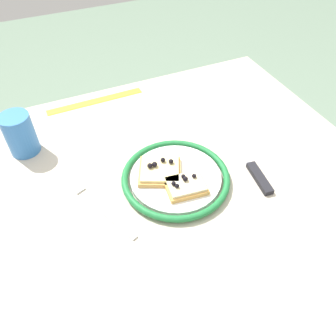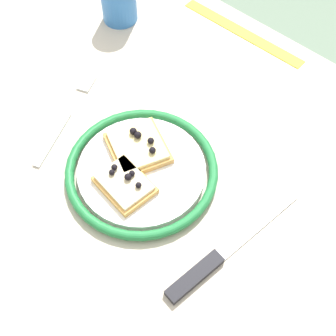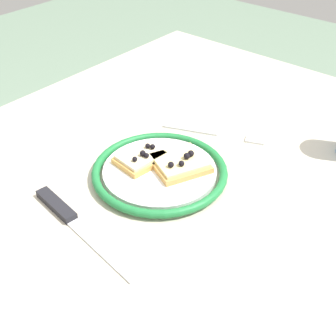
{
  "view_description": "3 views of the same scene",
  "coord_description": "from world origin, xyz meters",
  "px_view_note": "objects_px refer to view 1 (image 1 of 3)",
  "views": [
    {
      "loc": [
        -0.15,
        -0.43,
        1.28
      ],
      "look_at": [
        0.05,
        0.03,
        0.76
      ],
      "focal_mm": 36.21,
      "sensor_mm": 36.0,
      "label": 1
    },
    {
      "loc": [
        0.33,
        -0.23,
        1.32
      ],
      "look_at": [
        0.09,
        0.04,
        0.75
      ],
      "focal_mm": 47.86,
      "sensor_mm": 36.0,
      "label": 2
    },
    {
      "loc": [
        0.52,
        0.41,
        1.21
      ],
      "look_at": [
        0.04,
        0.01,
        0.75
      ],
      "focal_mm": 48.65,
      "sensor_mm": 36.0,
      "label": 3
    }
  ],
  "objects_px": {
    "cup": "(20,134)",
    "dining_table": "(153,217)",
    "knife": "(253,168)",
    "pizza_slice_near": "(160,171)",
    "pizza_slice_far": "(186,185)",
    "plate": "(176,178)",
    "fork": "(100,208)",
    "measuring_tape": "(95,101)"
  },
  "relations": [
    {
      "from": "pizza_slice_near",
      "to": "measuring_tape",
      "type": "xyz_separation_m",
      "value": [
        -0.05,
        0.33,
        -0.02
      ]
    },
    {
      "from": "dining_table",
      "to": "cup",
      "type": "height_order",
      "value": "cup"
    },
    {
      "from": "fork",
      "to": "pizza_slice_near",
      "type": "bearing_deg",
      "value": 11.03
    },
    {
      "from": "cup",
      "to": "dining_table",
      "type": "bearing_deg",
      "value": -47.1
    },
    {
      "from": "cup",
      "to": "measuring_tape",
      "type": "height_order",
      "value": "cup"
    },
    {
      "from": "knife",
      "to": "cup",
      "type": "bearing_deg",
      "value": 149.18
    },
    {
      "from": "dining_table",
      "to": "cup",
      "type": "relative_size",
      "value": 10.22
    },
    {
      "from": "plate",
      "to": "pizza_slice_far",
      "type": "relative_size",
      "value": 2.63
    },
    {
      "from": "fork",
      "to": "cup",
      "type": "bearing_deg",
      "value": 115.15
    },
    {
      "from": "dining_table",
      "to": "pizza_slice_far",
      "type": "height_order",
      "value": "pizza_slice_far"
    },
    {
      "from": "dining_table",
      "to": "knife",
      "type": "xyz_separation_m",
      "value": [
        0.23,
        -0.03,
        0.09
      ]
    },
    {
      "from": "plate",
      "to": "knife",
      "type": "height_order",
      "value": "plate"
    },
    {
      "from": "dining_table",
      "to": "knife",
      "type": "height_order",
      "value": "knife"
    },
    {
      "from": "pizza_slice_far",
      "to": "fork",
      "type": "bearing_deg",
      "value": 169.39
    },
    {
      "from": "pizza_slice_near",
      "to": "dining_table",
      "type": "bearing_deg",
      "value": -136.46
    },
    {
      "from": "measuring_tape",
      "to": "dining_table",
      "type": "bearing_deg",
      "value": -87.67
    },
    {
      "from": "dining_table",
      "to": "plate",
      "type": "distance_m",
      "value": 0.11
    },
    {
      "from": "dining_table",
      "to": "cup",
      "type": "distance_m",
      "value": 0.35
    },
    {
      "from": "pizza_slice_near",
      "to": "fork",
      "type": "height_order",
      "value": "pizza_slice_near"
    },
    {
      "from": "dining_table",
      "to": "pizza_slice_near",
      "type": "height_order",
      "value": "pizza_slice_near"
    },
    {
      "from": "pizza_slice_near",
      "to": "knife",
      "type": "height_order",
      "value": "pizza_slice_near"
    },
    {
      "from": "dining_table",
      "to": "pizza_slice_far",
      "type": "relative_size",
      "value": 11.48
    },
    {
      "from": "knife",
      "to": "fork",
      "type": "height_order",
      "value": "knife"
    },
    {
      "from": "pizza_slice_near",
      "to": "pizza_slice_far",
      "type": "distance_m",
      "value": 0.07
    },
    {
      "from": "pizza_slice_far",
      "to": "fork",
      "type": "distance_m",
      "value": 0.18
    },
    {
      "from": "plate",
      "to": "pizza_slice_far",
      "type": "height_order",
      "value": "pizza_slice_far"
    },
    {
      "from": "dining_table",
      "to": "plate",
      "type": "relative_size",
      "value": 4.36
    },
    {
      "from": "plate",
      "to": "fork",
      "type": "bearing_deg",
      "value": -177.89
    },
    {
      "from": "plate",
      "to": "pizza_slice_near",
      "type": "distance_m",
      "value": 0.04
    },
    {
      "from": "pizza_slice_far",
      "to": "fork",
      "type": "xyz_separation_m",
      "value": [
        -0.17,
        0.03,
        -0.02
      ]
    },
    {
      "from": "pizza_slice_far",
      "to": "dining_table",
      "type": "bearing_deg",
      "value": 154.07
    },
    {
      "from": "pizza_slice_near",
      "to": "pizza_slice_far",
      "type": "xyz_separation_m",
      "value": [
        0.03,
        -0.06,
        0.0
      ]
    },
    {
      "from": "dining_table",
      "to": "pizza_slice_near",
      "type": "bearing_deg",
      "value": 43.54
    },
    {
      "from": "pizza_slice_near",
      "to": "cup",
      "type": "bearing_deg",
      "value": 140.43
    },
    {
      "from": "knife",
      "to": "measuring_tape",
      "type": "relative_size",
      "value": 0.91
    },
    {
      "from": "pizza_slice_near",
      "to": "fork",
      "type": "bearing_deg",
      "value": -168.97
    },
    {
      "from": "knife",
      "to": "cup",
      "type": "xyz_separation_m",
      "value": [
        -0.45,
        0.27,
        0.04
      ]
    },
    {
      "from": "dining_table",
      "to": "pizza_slice_far",
      "type": "bearing_deg",
      "value": -25.93
    },
    {
      "from": "plate",
      "to": "pizza_slice_far",
      "type": "bearing_deg",
      "value": -83.8
    },
    {
      "from": "dining_table",
      "to": "cup",
      "type": "bearing_deg",
      "value": 132.9
    },
    {
      "from": "pizza_slice_near",
      "to": "knife",
      "type": "bearing_deg",
      "value": -16.84
    },
    {
      "from": "pizza_slice_near",
      "to": "knife",
      "type": "distance_m",
      "value": 0.21
    }
  ]
}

